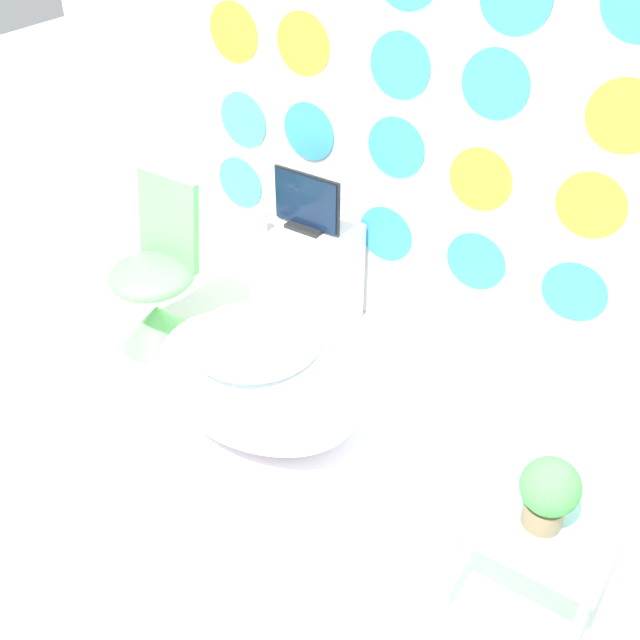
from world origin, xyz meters
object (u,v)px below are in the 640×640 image
(tv, at_px, (307,205))
(vase, at_px, (260,220))
(bathtub, at_px, (257,379))
(chair, at_px, (157,297))
(potted_plant_left, at_px, (549,492))

(tv, xyz_separation_m, vase, (-0.17, -0.14, -0.07))
(bathtub, height_order, chair, chair)
(bathtub, relative_size, vase, 7.61)
(bathtub, relative_size, chair, 1.16)
(tv, height_order, potted_plant_left, tv)
(bathtub, bearing_deg, chair, 166.01)
(chair, distance_m, vase, 0.63)
(bathtub, xyz_separation_m, potted_plant_left, (1.31, -0.22, 0.35))
(bathtub, height_order, vase, vase)
(tv, relative_size, potted_plant_left, 1.40)
(chair, distance_m, potted_plant_left, 2.14)
(chair, relative_size, potted_plant_left, 3.25)
(bathtub, distance_m, chair, 0.79)
(tv, distance_m, vase, 0.24)
(chair, xyz_separation_m, potted_plant_left, (2.08, -0.41, 0.33))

